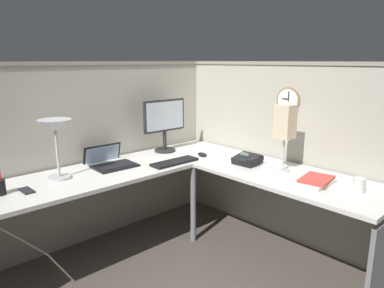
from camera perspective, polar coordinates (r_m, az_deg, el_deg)
name	(u,v)px	position (r m, az deg, el deg)	size (l,w,h in m)	color
ground_plane	(192,253)	(3.14, 0.04, -17.16)	(6.80, 6.80, 0.00)	#4C443D
cubicle_wall_back	(97,151)	(3.31, -15.02, -1.10)	(2.57, 0.12, 1.58)	#A8A393
cubicle_wall_right	(283,151)	(3.30, 14.38, -1.07)	(0.12, 2.37, 1.58)	#A8A393
desk	(183,188)	(2.74, -1.52, -7.15)	(2.35, 2.15, 0.73)	silver
monitor	(165,121)	(3.39, -4.44, 3.63)	(0.46, 0.20, 0.50)	#232326
laptop	(109,162)	(3.08, -13.13, -2.79)	(0.35, 0.39, 0.22)	black
keyboard	(175,162)	(3.04, -2.81, -2.91)	(0.43, 0.14, 0.02)	black
computer_mouse	(202,154)	(3.26, 1.65, -1.68)	(0.06, 0.10, 0.03)	black
desk_lamp_dome	(55,131)	(2.75, -21.10, 2.03)	(0.24, 0.24, 0.44)	#B7BABF
cell_phone	(27,191)	(2.65, -25.02, -6.79)	(0.07, 0.14, 0.01)	black
office_phone	(248,160)	(3.04, 8.94, -2.56)	(0.20, 0.21, 0.11)	black
book_stack	(315,181)	(2.69, 19.14, -5.61)	(0.30, 0.23, 0.04)	silver
desk_lamp_paper	(285,124)	(2.83, 14.72, 3.17)	(0.13, 0.13, 0.53)	#B7BABF
coffee_mug	(359,185)	(2.63, 25.23, -5.98)	(0.08, 0.08, 0.10)	silver
wall_clock	(289,100)	(3.15, 15.24, 6.82)	(0.04, 0.22, 0.22)	olive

